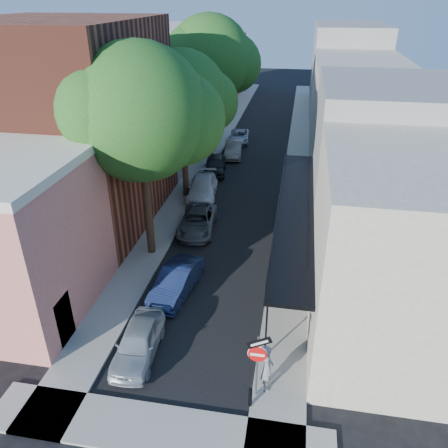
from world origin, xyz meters
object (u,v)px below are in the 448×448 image
at_px(sign_post, 258,357).
at_px(parked_car_f, 233,149).
at_px(parked_car_a, 138,342).
at_px(parked_car_g, 240,136).
at_px(parked_car_d, 203,188).
at_px(oak_near, 150,115).
at_px(oak_mid, 189,98).
at_px(parked_car_c, 198,221).
at_px(oak_far, 215,60).
at_px(bollard, 250,397).
at_px(parked_car_b, 176,281).
at_px(pedestrian, 267,367).
at_px(parked_car_e, 215,165).

relative_size(sign_post, parked_car_f, 0.72).
bearing_deg(parked_car_a, parked_car_g, 86.82).
distance_m(parked_car_a, parked_car_d, 15.81).
relative_size(oak_near, oak_mid, 1.12).
height_order(parked_car_c, parked_car_f, parked_car_f).
bearing_deg(parked_car_c, oak_near, -122.72).
relative_size(parked_car_c, parked_car_f, 1.11).
xyz_separation_m(oak_far, parked_car_d, (0.75, -9.17, -7.55)).
distance_m(oak_mid, parked_car_c, 8.39).
relative_size(bollard, parked_car_b, 0.19).
relative_size(sign_post, parked_car_c, 0.65).
bearing_deg(oak_near, bollard, -56.88).
bearing_deg(oak_far, sign_post, -76.09).
bearing_deg(parked_car_a, sign_post, -18.35).
height_order(parked_car_d, parked_car_g, parked_car_d).
height_order(parked_car_a, parked_car_c, parked_car_a).
distance_m(parked_car_d, pedestrian, 17.74).
distance_m(parked_car_d, parked_car_f, 9.25).
relative_size(bollard, parked_car_c, 0.17).
distance_m(oak_near, oak_mid, 8.01).
bearing_deg(sign_post, pedestrian, 56.07).
xyz_separation_m(oak_mid, parked_car_f, (1.65, 9.09, -6.37)).
bearing_deg(parked_car_e, parked_car_b, -93.32).
relative_size(parked_car_f, pedestrian, 2.09).
bearing_deg(oak_mid, pedestrian, -67.68).
height_order(parked_car_e, parked_car_g, parked_car_e).
distance_m(oak_near, parked_car_f, 18.58).
relative_size(oak_mid, parked_car_c, 2.23).
xyz_separation_m(oak_mid, parked_car_e, (0.82, 4.66, -6.35)).
distance_m(parked_car_f, pedestrian, 26.41).
bearing_deg(bollard, parked_car_d, 107.65).
height_order(sign_post, parked_car_g, sign_post).
xyz_separation_m(oak_far, parked_car_g, (1.52, 4.44, -7.70)).
xyz_separation_m(oak_near, parked_car_b, (1.97, -3.61, -7.19)).
bearing_deg(parked_car_f, parked_car_a, -96.59).
height_order(sign_post, parked_car_b, sign_post).
height_order(oak_mid, pedestrian, oak_mid).
bearing_deg(bollard, pedestrian, 63.28).
xyz_separation_m(parked_car_g, pedestrian, (5.31, -30.27, 0.55)).
distance_m(oak_near, parked_car_d, 10.65).
bearing_deg(parked_car_g, parked_car_f, -94.25).
xyz_separation_m(parked_car_c, pedestrian, (5.28, -11.64, 0.47)).
relative_size(oak_mid, parked_car_f, 2.46).
xyz_separation_m(oak_far, parked_car_b, (1.95, -20.62, -7.57)).
height_order(oak_far, parked_car_f, oak_far).
distance_m(sign_post, parked_car_e, 22.70).
xyz_separation_m(parked_car_c, parked_car_e, (-0.79, 9.81, 0.06)).
bearing_deg(parked_car_g, oak_near, -99.25).
xyz_separation_m(oak_near, parked_car_e, (0.77, 12.63, -7.18)).
bearing_deg(parked_car_b, oak_near, 126.33).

